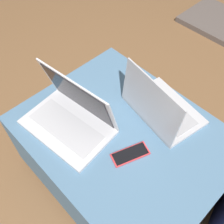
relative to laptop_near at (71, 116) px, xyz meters
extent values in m
plane|color=brown|center=(0.19, 0.13, -0.48)|extent=(14.00, 14.00, 0.00)
cube|color=#2A3D4E|center=(0.19, 0.13, -0.45)|extent=(0.86, 0.68, 0.05)
cube|color=slate|center=(0.19, 0.13, -0.24)|extent=(0.90, 0.71, 0.38)
cube|color=silver|center=(0.00, -0.03, -0.04)|extent=(0.41, 0.29, 0.02)
cube|color=#B2B2B7|center=(0.00, -0.04, -0.04)|extent=(0.35, 0.17, 0.00)
cube|color=silver|center=(-0.01, 0.06, 0.08)|extent=(0.38, 0.11, 0.24)
cube|color=black|center=(-0.01, 0.05, 0.08)|extent=(0.34, 0.10, 0.21)
cube|color=#B7B7BC|center=(0.24, 0.35, -0.04)|extent=(0.37, 0.28, 0.02)
cube|color=#9E9EA3|center=(0.24, 0.35, -0.04)|extent=(0.31, 0.17, 0.00)
cube|color=#B7B7BC|center=(0.22, 0.25, 0.08)|extent=(0.34, 0.08, 0.23)
cube|color=white|center=(0.22, 0.25, 0.08)|extent=(0.30, 0.07, 0.20)
cube|color=red|center=(0.28, 0.07, -0.05)|extent=(0.11, 0.17, 0.01)
cube|color=black|center=(0.28, 0.07, -0.04)|extent=(0.10, 0.15, 0.00)
camera|label=1|loc=(0.60, -0.33, 0.90)|focal=42.00mm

